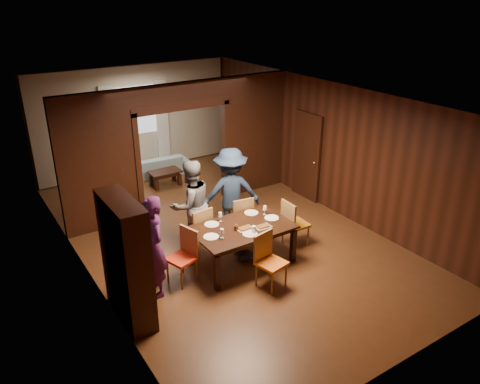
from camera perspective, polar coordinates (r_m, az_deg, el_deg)
floor at (r=9.85m, az=-2.35°, el=-5.09°), size 9.00×9.00×0.00m
ceiling at (r=8.82m, az=-2.67°, el=11.64°), size 5.50×9.00×0.02m
room_walls at (r=10.80m, az=-7.66°, el=6.07°), size 5.52×9.01×2.90m
person_purple at (r=7.76m, az=-10.58°, el=-6.64°), size 0.45×0.66×1.76m
person_grey at (r=9.04m, az=-6.00°, el=-1.59°), size 0.93×0.75×1.80m
person_navy at (r=9.46m, az=-1.14°, el=-0.04°), size 1.37×1.07×1.86m
sofa at (r=12.97m, az=-10.44°, el=3.16°), size 1.89×0.85×0.54m
serving_bowl at (r=8.58m, az=0.56°, el=-3.59°), size 0.37×0.37×0.09m
dining_table at (r=8.68m, az=0.24°, el=-6.46°), size 1.81×1.12×0.76m
coffee_table at (r=12.26m, az=-9.09°, el=1.68°), size 0.80×0.50×0.40m
chair_left at (r=8.18m, az=-7.14°, el=-7.87°), size 0.55×0.55×0.97m
chair_right at (r=9.29m, az=6.83°, el=-3.73°), size 0.45×0.45×0.97m
chair_far_l at (r=9.01m, az=-5.20°, el=-4.59°), size 0.48×0.48×0.97m
chair_far_r at (r=9.43m, az=-0.09°, el=-3.13°), size 0.50×0.50×0.97m
chair_near at (r=8.01m, az=3.86°, el=-8.47°), size 0.52×0.52×0.97m
hutch at (r=7.26m, az=-13.71°, el=-8.10°), size 0.40×1.20×2.00m
door_right at (r=11.25m, az=8.13°, el=4.33°), size 0.06×0.90×2.10m
window_far at (r=13.02m, az=-12.71°, el=9.65°), size 1.20×0.03×1.30m
curtain_left at (r=12.87m, az=-15.59°, el=7.11°), size 0.35×0.06×2.40m
curtain_right at (r=13.36m, az=-9.46°, el=8.27°), size 0.35×0.06×2.40m
plate_left at (r=8.17m, az=-3.53°, el=-5.46°), size 0.27×0.27×0.01m
plate_far_l at (r=8.58m, az=-3.47°, el=-3.96°), size 0.27×0.27×0.01m
plate_far_r at (r=8.99m, az=1.39°, el=-2.54°), size 0.27×0.27×0.01m
plate_right at (r=8.82m, az=3.88°, el=-3.16°), size 0.27×0.27×0.01m
plate_near at (r=8.25m, az=1.22°, el=-5.13°), size 0.27×0.27×0.01m
platter_a at (r=8.40m, az=0.57°, el=-4.47°), size 0.30×0.20×0.04m
platter_b at (r=8.47m, az=2.83°, el=-4.22°), size 0.30×0.20×0.04m
wineglass_left at (r=8.09m, az=-2.21°, el=-5.08°), size 0.08×0.08×0.18m
wineglass_far at (r=8.65m, az=-2.42°, el=-3.05°), size 0.08×0.08×0.18m
wineglass_right at (r=8.91m, az=3.04°, el=-2.23°), size 0.08×0.08×0.18m
tumbler at (r=8.26m, az=1.69°, el=-4.59°), size 0.07×0.07×0.14m
condiment_jar at (r=8.36m, az=-0.50°, el=-4.31°), size 0.08×0.08×0.11m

